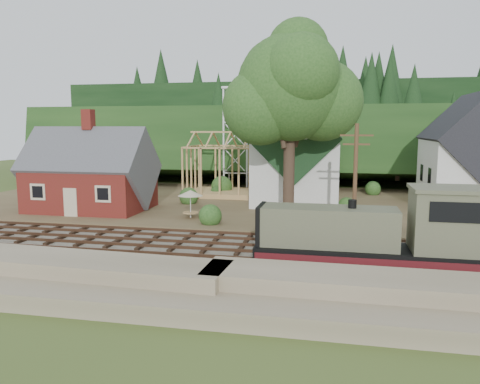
% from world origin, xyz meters
% --- Properties ---
extents(ground, '(140.00, 140.00, 0.00)m').
position_xyz_m(ground, '(0.00, 0.00, 0.00)').
color(ground, '#384C1E').
rests_on(ground, ground).
extents(embankment, '(64.00, 5.00, 1.60)m').
position_xyz_m(embankment, '(0.00, -8.50, 0.00)').
color(embankment, '#7F7259').
rests_on(embankment, ground).
extents(railroad_bed, '(64.00, 11.00, 0.16)m').
position_xyz_m(railroad_bed, '(0.00, 0.00, 0.08)').
color(railroad_bed, '#726B5B').
rests_on(railroad_bed, ground).
extents(village_flat, '(64.00, 26.00, 0.30)m').
position_xyz_m(village_flat, '(0.00, 18.00, 0.15)').
color(village_flat, brown).
rests_on(village_flat, ground).
extents(hillside, '(70.00, 28.96, 12.74)m').
position_xyz_m(hillside, '(0.00, 42.00, 0.00)').
color(hillside, '#1E3F19').
rests_on(hillside, ground).
extents(ridge, '(80.00, 20.00, 12.00)m').
position_xyz_m(ridge, '(0.00, 58.00, 0.00)').
color(ridge, black).
rests_on(ridge, ground).
extents(depot, '(10.80, 7.41, 9.00)m').
position_xyz_m(depot, '(-16.00, 11.00, 3.21)').
color(depot, '#5C2115').
rests_on(depot, village_flat).
extents(church, '(8.40, 15.17, 13.00)m').
position_xyz_m(church, '(2.00, 19.68, 5.18)').
color(church, silver).
rests_on(church, village_flat).
extents(farmhouse, '(8.40, 10.80, 10.60)m').
position_xyz_m(farmhouse, '(18.00, 19.00, 4.87)').
color(farmhouse, silver).
rests_on(farmhouse, village_flat).
extents(timber_frame, '(8.20, 6.20, 6.99)m').
position_xyz_m(timber_frame, '(-6.00, 22.00, 3.27)').
color(timber_frame, tan).
rests_on(timber_frame, village_flat).
extents(lattice_tower, '(3.20, 3.20, 12.12)m').
position_xyz_m(lattice_tower, '(-6.00, 28.00, 10.03)').
color(lattice_tower, silver).
rests_on(lattice_tower, village_flat).
extents(big_tree, '(10.90, 8.40, 14.70)m').
position_xyz_m(big_tree, '(2.17, 10.08, 10.22)').
color(big_tree, '#38281E').
rests_on(big_tree, village_flat).
extents(telegraph_pole_near, '(2.20, 0.28, 8.00)m').
position_xyz_m(telegraph_pole_near, '(7.00, 5.20, 4.25)').
color(telegraph_pole_near, '#4C331E').
rests_on(telegraph_pole_near, ground).
extents(locomotive, '(11.66, 2.92, 4.68)m').
position_xyz_m(locomotive, '(7.99, -3.00, 2.08)').
color(locomotive, black).
rests_on(locomotive, railroad_bed).
extents(car_blue, '(1.39, 3.38, 1.15)m').
position_xyz_m(car_blue, '(-11.67, 12.49, 0.87)').
color(car_blue, '#577FBB').
rests_on(car_blue, village_flat).
extents(car_green, '(3.98, 2.14, 1.25)m').
position_xyz_m(car_green, '(-21.93, 13.37, 0.92)').
color(car_green, '#72A16F').
rests_on(car_green, village_flat).
extents(patio_set, '(2.06, 2.06, 2.29)m').
position_xyz_m(patio_set, '(-6.01, 9.07, 2.25)').
color(patio_set, silver).
rests_on(patio_set, village_flat).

